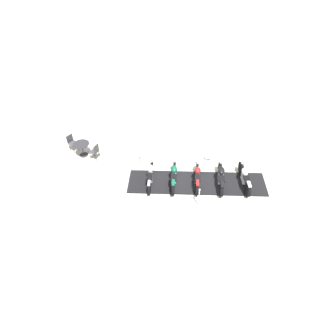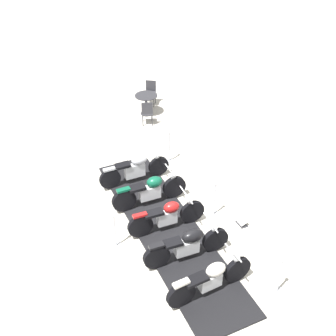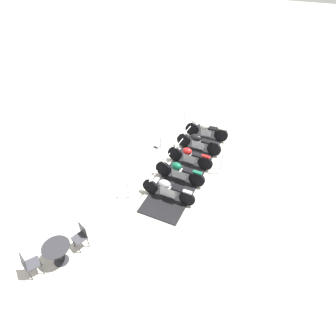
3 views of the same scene
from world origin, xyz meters
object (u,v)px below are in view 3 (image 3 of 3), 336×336
object	(u,v)px
motorcycle_cream	(206,130)
motorcycle_maroon	(189,156)
stanchion_right_mid	(161,151)
info_placard	(157,146)
stanchion_right_front	(184,121)
cafe_chair_across_table	(29,264)
motorcycle_forest	(179,172)
cafe_table	(57,250)
stanchion_left_mid	(221,167)
motorcycle_black	(198,142)
motorcycle_chrome	(167,189)
stanchion_right_rear	(128,191)
cafe_chair_near_table	(81,235)

from	to	relation	value
motorcycle_cream	motorcycle_maroon	bearing A→B (deg)	86.56
stanchion_right_mid	info_placard	size ratio (longest dim) A/B	3.31
stanchion_right_front	cafe_chair_across_table	bearing A→B (deg)	82.61
motorcycle_cream	cafe_chair_across_table	bearing A→B (deg)	71.75
motorcycle_cream	cafe_chair_across_table	world-z (taller)	motorcycle_cream
motorcycle_forest	cafe_table	world-z (taller)	motorcycle_forest
motorcycle_forest	stanchion_right_front	size ratio (longest dim) A/B	2.02
motorcycle_maroon	cafe_chair_across_table	world-z (taller)	motorcycle_maroon
stanchion_left_mid	motorcycle_maroon	bearing A→B (deg)	-1.39
motorcycle_forest	stanchion_right_front	xyz separation A→B (m)	(1.28, -4.02, -0.16)
motorcycle_black	motorcycle_chrome	world-z (taller)	motorcycle_black
stanchion_right_rear	info_placard	bearing A→B (deg)	-83.24
cafe_table	cafe_chair_across_table	size ratio (longest dim) A/B	0.89
motorcycle_forest	stanchion_right_mid	size ratio (longest dim) A/B	1.98
motorcycle_chrome	motorcycle_black	bearing A→B (deg)	-89.96
stanchion_right_front	cafe_table	xyz separation A→B (m)	(0.77, 8.96, 0.24)
motorcycle_chrome	cafe_chair_near_table	world-z (taller)	motorcycle_chrome
stanchion_right_rear	cafe_table	bearing A→B (deg)	78.80
motorcycle_forest	cafe_chair_near_table	bearing A→B (deg)	69.87
motorcycle_black	stanchion_right_mid	size ratio (longest dim) A/B	1.99
cafe_chair_near_table	stanchion_right_mid	bearing A→B (deg)	-162.64
motorcycle_forest	cafe_chair_across_table	distance (m)	6.15
stanchion_right_front	cafe_table	bearing A→B (deg)	85.06
info_placard	cafe_chair_near_table	xyz separation A→B (m)	(-0.08, 5.99, 0.48)
motorcycle_chrome	cafe_chair_across_table	bearing A→B (deg)	62.33
motorcycle_black	stanchion_left_mid	xyz separation A→B (m)	(-1.41, 1.17, -0.12)
motorcycle_black	motorcycle_chrome	xyz separation A→B (m)	(0.08, 3.40, 0.01)
cafe_table	motorcycle_maroon	bearing A→B (deg)	-108.97
motorcycle_forest	info_placard	size ratio (longest dim) A/B	6.54
motorcycle_black	cafe_chair_across_table	size ratio (longest dim) A/B	2.31
motorcycle_maroon	cafe_chair_near_table	world-z (taller)	motorcycle_maroon
info_placard	cafe_chair_across_table	bearing A→B (deg)	175.97
motorcycle_cream	cafe_chair_near_table	bearing A→B (deg)	74.30
motorcycle_maroon	stanchion_right_rear	world-z (taller)	stanchion_right_rear
info_placard	cafe_chair_near_table	size ratio (longest dim) A/B	0.35
motorcycle_black	motorcycle_forest	bearing A→B (deg)	93.32
stanchion_right_rear	motorcycle_maroon	bearing A→B (deg)	-117.06
motorcycle_black	stanchion_right_front	bearing A→B (deg)	-48.42
stanchion_left_mid	cafe_chair_across_table	bearing A→B (deg)	59.24
cafe_chair_across_table	motorcycle_chrome	bearing A→B (deg)	6.04
motorcycle_cream	cafe_table	size ratio (longest dim) A/B	2.54
motorcycle_cream	info_placard	xyz separation A→B (m)	(1.92, 1.57, -0.44)
stanchion_right_front	motorcycle_black	bearing A→B (deg)	127.09
motorcycle_forest	stanchion_left_mid	xyz separation A→B (m)	(-1.46, -1.10, -0.13)
motorcycle_forest	motorcycle_black	bearing A→B (deg)	-88.51
motorcycle_forest	stanchion_right_rear	world-z (taller)	stanchion_right_rear
motorcycle_cream	motorcycle_forest	bearing A→B (deg)	86.52
motorcycle_cream	cafe_chair_near_table	xyz separation A→B (m)	(1.84, 7.56, 0.04)
stanchion_left_mid	motorcycle_black	bearing A→B (deg)	-39.56
info_placard	stanchion_right_rear	bearing A→B (deg)	-171.90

